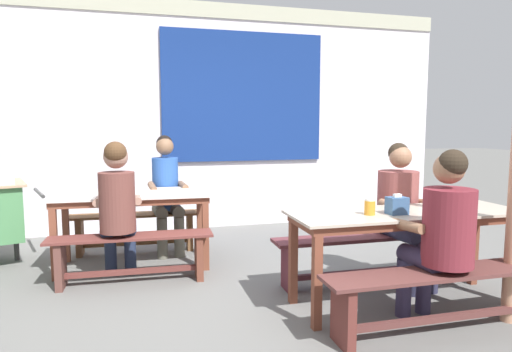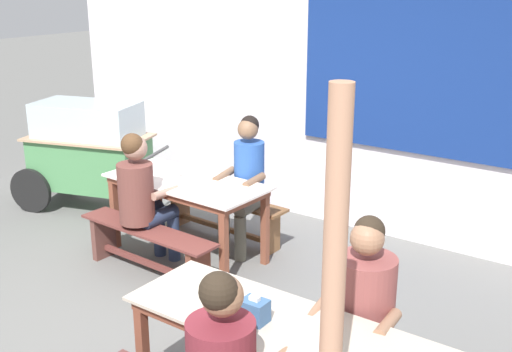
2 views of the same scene
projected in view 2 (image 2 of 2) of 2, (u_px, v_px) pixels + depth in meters
The scene contains 15 objects.
ground_plane at pixel (166, 332), 4.67m from camera, with size 40.00×40.00×0.00m, color slate.
backdrop_wall at pixel (346, 74), 6.25m from camera, with size 7.28×0.23×3.00m.
dining_table_far at pixel (186, 189), 5.74m from camera, with size 1.55×0.75×0.74m.
dining_table_near at pixel (283, 336), 3.42m from camera, with size 1.84×0.62×0.74m.
bench_far_back at pixel (223, 211), 6.24m from camera, with size 1.42×0.32×0.43m.
bench_far_front at pixel (148, 245), 5.48m from camera, with size 1.44×0.34×0.43m.
bench_near_back at pixel (327, 350), 3.92m from camera, with size 1.82×0.29×0.43m.
food_cart at pixel (88, 148), 6.95m from camera, with size 1.75×1.14×1.20m.
person_left_back_turned at pixel (142, 193), 5.46m from camera, with size 0.42×0.56×1.26m.
person_right_near_table at pixel (361, 309), 3.61m from camera, with size 0.49×0.60×1.24m.
person_center_facing at pixel (245, 178), 5.86m from camera, with size 0.42×0.51×1.29m.
tissue_box at pixel (255, 311), 3.39m from camera, with size 0.14×0.11×0.15m.
condiment_jar at pixel (227, 299), 3.53m from camera, with size 0.08×0.08×0.12m.
soup_bowl at pixel (173, 175), 5.82m from camera, with size 0.14×0.14×0.04m, color silver.
wooden_support_post at pixel (331, 340), 2.62m from camera, with size 0.10×0.10×2.16m, color tan.
Camera 2 is at (2.90, -2.96, 2.54)m, focal length 44.33 mm.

